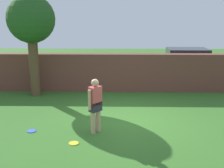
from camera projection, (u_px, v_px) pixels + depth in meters
ground_plane at (125, 121)px, 9.17m from camera, size 40.00×40.00×0.00m
brick_wall at (90, 72)px, 12.72m from camera, size 13.44×0.50×1.69m
tree at (31, 22)px, 11.40m from camera, size 1.96×1.96×4.20m
person at (95, 103)px, 8.13m from camera, size 0.40×0.43×1.62m
car at (187, 65)px, 14.41m from camera, size 4.23×1.99×1.72m
frisbee_yellow at (74, 143)px, 7.59m from camera, size 0.27×0.27×0.02m
frisbee_blue at (32, 131)px, 8.39m from camera, size 0.27×0.27×0.02m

